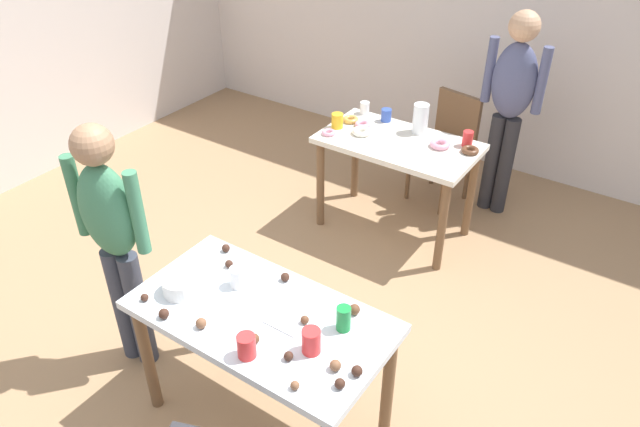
# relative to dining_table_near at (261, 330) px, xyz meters

# --- Properties ---
(ground_plane) EXTENTS (6.40, 6.40, 0.00)m
(ground_plane) POSITION_rel_dining_table_near_xyz_m (-0.10, 0.17, -0.64)
(ground_plane) COLOR #9E7A56
(wall_back) EXTENTS (6.40, 0.10, 2.60)m
(wall_back) POSITION_rel_dining_table_near_xyz_m (-0.10, 3.37, 0.66)
(wall_back) COLOR silver
(wall_back) RESTS_ON ground_plane
(dining_table_near) EXTENTS (1.22, 0.65, 0.75)m
(dining_table_near) POSITION_rel_dining_table_near_xyz_m (0.00, 0.00, 0.00)
(dining_table_near) COLOR silver
(dining_table_near) RESTS_ON ground_plane
(dining_table_far) EXTENTS (1.11, 0.62, 0.75)m
(dining_table_far) POSITION_rel_dining_table_near_xyz_m (-0.29, 1.90, -0.01)
(dining_table_far) COLOR silver
(dining_table_far) RESTS_ON ground_plane
(chair_far_table) EXTENTS (0.47, 0.47, 0.87)m
(chair_far_table) POSITION_rel_dining_table_near_xyz_m (-0.18, 2.57, -0.14)
(chair_far_table) COLOR brown
(chair_far_table) RESTS_ON ground_plane
(person_girl_near) EXTENTS (0.46, 0.25, 1.49)m
(person_girl_near) POSITION_rel_dining_table_near_xyz_m (-0.89, -0.07, 0.25)
(person_girl_near) COLOR #383D4C
(person_girl_near) RESTS_ON ground_plane
(person_adult_far) EXTENTS (0.45, 0.22, 1.57)m
(person_adult_far) POSITION_rel_dining_table_near_xyz_m (0.23, 2.61, 0.31)
(person_adult_far) COLOR #28282D
(person_adult_far) RESTS_ON ground_plane
(mixing_bowl) EXTENTS (0.17, 0.17, 0.08)m
(mixing_bowl) POSITION_rel_dining_table_near_xyz_m (-0.41, -0.10, 0.15)
(mixing_bowl) COLOR white
(mixing_bowl) RESTS_ON dining_table_near
(soda_can) EXTENTS (0.07, 0.07, 0.12)m
(soda_can) POSITION_rel_dining_table_near_xyz_m (0.37, 0.13, 0.17)
(soda_can) COLOR #198438
(soda_can) RESTS_ON dining_table_near
(fork_near) EXTENTS (0.17, 0.02, 0.01)m
(fork_near) POSITION_rel_dining_table_near_xyz_m (0.13, -0.03, 0.11)
(fork_near) COLOR silver
(fork_near) RESTS_ON dining_table_near
(cup_near_0) EXTENTS (0.08, 0.08, 0.10)m
(cup_near_0) POSITION_rel_dining_table_near_xyz_m (-0.21, 0.09, 0.16)
(cup_near_0) COLOR white
(cup_near_0) RESTS_ON dining_table_near
(cup_near_1) EXTENTS (0.08, 0.08, 0.11)m
(cup_near_1) POSITION_rel_dining_table_near_xyz_m (0.12, -0.23, 0.17)
(cup_near_1) COLOR red
(cup_near_1) RESTS_ON dining_table_near
(cup_near_2) EXTENTS (0.08, 0.08, 0.12)m
(cup_near_2) POSITION_rel_dining_table_near_xyz_m (0.33, -0.06, 0.17)
(cup_near_2) COLOR red
(cup_near_2) RESTS_ON dining_table_near
(cake_ball_0) EXTENTS (0.04, 0.04, 0.04)m
(cake_ball_0) POSITION_rel_dining_table_near_xyz_m (0.28, -0.15, 0.13)
(cake_ball_0) COLOR #3D2319
(cake_ball_0) RESTS_ON dining_table_near
(cake_ball_1) EXTENTS (0.04, 0.04, 0.04)m
(cake_ball_1) POSITION_rel_dining_table_near_xyz_m (-0.04, 0.25, 0.13)
(cake_ball_1) COLOR #3D2319
(cake_ball_1) RESTS_ON dining_table_near
(cake_ball_2) EXTENTS (0.04, 0.04, 0.04)m
(cake_ball_2) POSITION_rel_dining_table_near_xyz_m (0.39, -0.26, 0.13)
(cake_ball_2) COLOR brown
(cake_ball_2) RESTS_ON dining_table_near
(cake_ball_3) EXTENTS (0.04, 0.04, 0.04)m
(cake_ball_3) POSITION_rel_dining_table_near_xyz_m (0.53, -0.15, 0.13)
(cake_ball_3) COLOR #3D2319
(cake_ball_3) RESTS_ON dining_table_near
(cake_ball_4) EXTENTS (0.05, 0.05, 0.05)m
(cake_ball_4) POSITION_rel_dining_table_near_xyz_m (0.47, -0.09, 0.14)
(cake_ball_4) COLOR brown
(cake_ball_4) RESTS_ON dining_table_near
(cake_ball_5) EXTENTS (0.05, 0.05, 0.05)m
(cake_ball_5) POSITION_rel_dining_table_near_xyz_m (0.36, 0.24, 0.14)
(cake_ball_5) COLOR brown
(cake_ball_5) RESTS_ON dining_table_near
(cake_ball_6) EXTENTS (0.04, 0.04, 0.04)m
(cake_ball_6) POSITION_rel_dining_table_near_xyz_m (-0.26, 0.16, 0.13)
(cake_ball_6) COLOR brown
(cake_ball_6) RESTS_ON dining_table_near
(cake_ball_7) EXTENTS (0.04, 0.04, 0.04)m
(cake_ball_7) POSITION_rel_dining_table_near_xyz_m (-0.34, 0.17, 0.13)
(cake_ball_7) COLOR #3D2319
(cake_ball_7) RESTS_ON dining_table_near
(cake_ball_8) EXTENTS (0.05, 0.05, 0.05)m
(cake_ball_8) POSITION_rel_dining_table_near_xyz_m (0.56, -0.06, 0.13)
(cake_ball_8) COLOR #3D2319
(cake_ball_8) RESTS_ON dining_table_near
(cake_ball_9) EXTENTS (0.04, 0.04, 0.04)m
(cake_ball_9) POSITION_rel_dining_table_near_xyz_m (-0.50, -0.24, 0.13)
(cake_ball_9) COLOR #3D2319
(cake_ball_9) RESTS_ON dining_table_near
(cake_ball_10) EXTENTS (0.04, 0.04, 0.04)m
(cake_ball_10) POSITION_rel_dining_table_near_xyz_m (-0.44, 0.26, 0.13)
(cake_ball_10) COLOR #3D2319
(cake_ball_10) RESTS_ON dining_table_near
(cake_ball_11) EXTENTS (0.05, 0.05, 0.05)m
(cake_ball_11) POSITION_rel_dining_table_near_xyz_m (-0.16, -0.22, 0.14)
(cake_ball_11) COLOR brown
(cake_ball_11) RESTS_ON dining_table_near
(cake_ball_12) EXTENTS (0.05, 0.05, 0.05)m
(cake_ball_12) POSITION_rel_dining_table_near_xyz_m (-0.34, -0.27, 0.14)
(cake_ball_12) COLOR #3D2319
(cake_ball_12) RESTS_ON dining_table_near
(cake_ball_13) EXTENTS (0.04, 0.04, 0.04)m
(cake_ball_13) POSITION_rel_dining_table_near_xyz_m (0.21, 0.06, 0.13)
(cake_ball_13) COLOR brown
(cake_ball_13) RESTS_ON dining_table_near
(cake_ball_14) EXTENTS (0.05, 0.05, 0.05)m
(cake_ball_14) POSITION_rel_dining_table_near_xyz_m (0.10, -0.16, 0.13)
(cake_ball_14) COLOR brown
(cake_ball_14) RESTS_ON dining_table_near
(pitcher_far) EXTENTS (0.11, 0.11, 0.21)m
(pitcher_far) POSITION_rel_dining_table_near_xyz_m (-0.23, 2.11, 0.22)
(pitcher_far) COLOR white
(pitcher_far) RESTS_ON dining_table_far
(cup_far_0) EXTENTS (0.09, 0.09, 0.11)m
(cup_far_0) POSITION_rel_dining_table_near_xyz_m (-0.76, 1.84, 0.17)
(cup_far_0) COLOR yellow
(cup_far_0) RESTS_ON dining_table_far
(cup_far_1) EXTENTS (0.07, 0.07, 0.09)m
(cup_far_1) POSITION_rel_dining_table_near_xyz_m (-0.73, 2.17, 0.16)
(cup_far_1) COLOR white
(cup_far_1) RESTS_ON dining_table_far
(cup_far_2) EXTENTS (0.08, 0.08, 0.09)m
(cup_far_2) POSITION_rel_dining_table_near_xyz_m (-0.52, 2.14, 0.16)
(cup_far_2) COLOR #3351B2
(cup_far_2) RESTS_ON dining_table_far
(cup_far_3) EXTENTS (0.07, 0.07, 0.11)m
(cup_far_3) POSITION_rel_dining_table_near_xyz_m (0.13, 2.10, 0.17)
(cup_far_3) COLOR red
(cup_far_3) RESTS_ON dining_table_far
(donut_far_0) EXTENTS (0.10, 0.10, 0.03)m
(donut_far_0) POSITION_rel_dining_table_near_xyz_m (-0.75, 1.71, 0.13)
(donut_far_0) COLOR pink
(donut_far_0) RESTS_ON dining_table_far
(donut_far_1) EXTENTS (0.12, 0.12, 0.04)m
(donut_far_1) POSITION_rel_dining_table_near_xyz_m (-0.74, 1.98, 0.13)
(donut_far_1) COLOR gold
(donut_far_1) RESTS_ON dining_table_far
(donut_far_2) EXTENTS (0.14, 0.14, 0.04)m
(donut_far_2) POSITION_rel_dining_table_near_xyz_m (-0.56, 1.85, 0.13)
(donut_far_2) COLOR white
(donut_far_2) RESTS_ON dining_table_far
(donut_far_3) EXTENTS (0.12, 0.12, 0.03)m
(donut_far_3) POSITION_rel_dining_table_near_xyz_m (-0.62, 1.96, 0.13)
(donut_far_3) COLOR pink
(donut_far_3) RESTS_ON dining_table_far
(donut_far_4) EXTENTS (0.14, 0.14, 0.04)m
(donut_far_4) POSITION_rel_dining_table_near_xyz_m (-0.01, 1.98, 0.13)
(donut_far_4) COLOR pink
(donut_far_4) RESTS_ON dining_table_far
(donut_far_5) EXTENTS (0.12, 0.12, 0.04)m
(donut_far_5) POSITION_rel_dining_table_near_xyz_m (0.19, 2.02, 0.13)
(donut_far_5) COLOR brown
(donut_far_5) RESTS_ON dining_table_far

